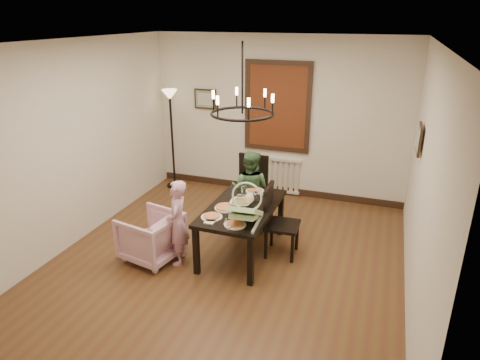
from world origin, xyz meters
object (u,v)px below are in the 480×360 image
Objects in this scene: armchair at (151,236)px; elderly_woman at (178,229)px; chair_far at (248,191)px; floor_lamp at (172,141)px; chair_right at (282,221)px; seated_man at (250,197)px; baby_bouncer at (246,210)px; drinking_glass at (240,200)px; dining_table at (242,212)px.

elderly_woman is at bearing 106.69° from armchair.
chair_far is 2.12m from floor_lamp.
chair_right is 0.89m from seated_man.
armchair is 0.69× the size of seated_man.
chair_far is 1.47m from elderly_woman.
seated_man is at bearing 45.03° from chair_right.
baby_bouncer is 0.54m from drinking_glass.
drinking_glass is at bearing -76.51° from chair_far.
drinking_glass is (0.67, 0.53, 0.30)m from elderly_woman.
dining_table is 1.38× the size of chair_far.
elderly_woman reaches higher than armchair.
chair_right is 0.97× the size of seated_man.
seated_man is 6.64× the size of drinking_glass.
drinking_glass reaches higher than armchair.
seated_man reaches higher than elderly_woman.
chair_right is at bearing 100.58° from elderly_woman.
dining_table is at bearing 127.68° from armchair.
elderly_woman is 1.74× the size of baby_bouncer.
floor_lamp is (-1.82, 1.02, 0.36)m from chair_far.
drinking_glass is at bearing -43.32° from floor_lamp.
seated_man is at bearing 138.12° from elderly_woman.
dining_table is at bearing 102.01° from chair_right.
chair_far is at bearing -29.24° from floor_lamp.
drinking_glass is (0.08, -0.71, 0.26)m from seated_man.
baby_bouncer is (-0.33, -0.58, 0.38)m from chair_right.
chair_far is 1.03m from chair_right.
floor_lamp is at bearing 153.93° from chair_far.
baby_bouncer reaches higher than drinking_glass.
elderly_woman is 0.53× the size of floor_lamp.
seated_man is (-0.66, 0.60, 0.02)m from chair_right.
dining_table is at bearing 100.76° from seated_man.
floor_lamp is at bearing 129.69° from baby_bouncer.
chair_far reaches higher than chair_right.
armchair is 1.28m from drinking_glass.
dining_table is at bearing -43.11° from floor_lamp.
dining_table is 0.55m from baby_bouncer.
baby_bouncer is at bearing -65.12° from dining_table.
dining_table is at bearing -74.05° from chair_far.
floor_lamp is (-0.92, 2.42, 0.58)m from armchair.
elderly_woman is at bearing 114.78° from chair_right.
seated_man is 1.88× the size of baby_bouncer.
seated_man is at bearing -59.83° from chair_far.
elderly_woman is at bearing -143.76° from dining_table.
chair_right reaches higher than dining_table.
dining_table is 0.17m from drinking_glass.
chair_far is 7.02× the size of drinking_glass.
dining_table is 2.78m from floor_lamp.
armchair is at bearing -151.92° from drinking_glass.
chair_far is at bearing 103.75° from dining_table.
armchair is 0.42m from elderly_woman.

